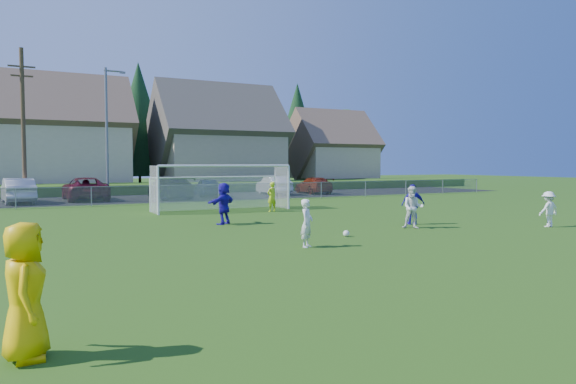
# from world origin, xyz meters

# --- Properties ---
(ground) EXTENTS (160.00, 160.00, 0.00)m
(ground) POSITION_xyz_m (0.00, 0.00, 0.00)
(ground) COLOR #193D0C
(ground) RESTS_ON ground
(asphalt_lot) EXTENTS (60.00, 60.00, 0.00)m
(asphalt_lot) POSITION_xyz_m (0.00, 27.50, 0.01)
(asphalt_lot) COLOR black
(asphalt_lot) RESTS_ON ground
(grass_embankment) EXTENTS (70.00, 6.00, 0.80)m
(grass_embankment) POSITION_xyz_m (0.00, 35.00, 0.40)
(grass_embankment) COLOR #1E420F
(grass_embankment) RESTS_ON ground
(soccer_ball) EXTENTS (0.22, 0.22, 0.22)m
(soccer_ball) POSITION_xyz_m (0.44, 4.40, 0.11)
(soccer_ball) COLOR white
(soccer_ball) RESTS_ON ground
(referee) EXTENTS (0.61, 0.91, 1.81)m
(referee) POSITION_xyz_m (-9.59, -3.13, 0.91)
(referee) COLOR #FFC605
(referee) RESTS_ON ground
(player_white_a) EXTENTS (0.64, 0.62, 1.48)m
(player_white_a) POSITION_xyz_m (-1.91, 3.04, 0.74)
(player_white_a) COLOR white
(player_white_a) RESTS_ON ground
(player_white_b) EXTENTS (1.03, 1.00, 1.67)m
(player_white_b) POSITION_xyz_m (4.04, 5.09, 0.83)
(player_white_b) COLOR white
(player_white_b) RESTS_ON ground
(player_white_c) EXTENTS (0.96, 0.59, 1.44)m
(player_white_c) POSITION_xyz_m (9.22, 2.94, 0.72)
(player_white_c) COLOR white
(player_white_c) RESTS_ON ground
(player_blue_a) EXTENTS (1.07, 0.75, 1.69)m
(player_blue_a) POSITION_xyz_m (4.96, 6.14, 0.85)
(player_blue_a) COLOR #2311A8
(player_blue_a) RESTS_ON ground
(player_blue_b) EXTENTS (1.64, 1.35, 1.76)m
(player_blue_b) POSITION_xyz_m (-2.11, 9.84, 0.88)
(player_blue_b) COLOR #2311A8
(player_blue_b) RESTS_ON ground
(goalkeeper) EXTENTS (0.66, 0.53, 1.59)m
(goalkeeper) POSITION_xyz_m (2.14, 14.02, 0.79)
(goalkeeper) COLOR #B7D919
(goalkeeper) RESTS_ON ground
(car_b) EXTENTS (2.18, 5.03, 1.61)m
(car_b) POSITION_xyz_m (-9.91, 26.70, 0.81)
(car_b) COLOR #BCBCBC
(car_b) RESTS_ON ground
(car_c) EXTENTS (2.76, 5.78, 1.59)m
(car_c) POSITION_xyz_m (-5.78, 27.66, 0.79)
(car_c) COLOR #4D0818
(car_c) RESTS_ON ground
(car_d) EXTENTS (2.39, 5.69, 1.64)m
(car_d) POSITION_xyz_m (-0.10, 26.36, 0.82)
(car_d) COLOR black
(car_d) RESTS_ON ground
(car_e) EXTENTS (2.14, 4.36, 1.43)m
(car_e) POSITION_xyz_m (3.13, 27.72, 0.71)
(car_e) COLOR #121D3F
(car_e) RESTS_ON ground
(car_f) EXTENTS (1.97, 4.69, 1.51)m
(car_f) POSITION_xyz_m (8.71, 27.42, 0.75)
(car_f) COLOR #BCBCBC
(car_f) RESTS_ON ground
(car_g) EXTENTS (2.46, 4.93, 1.37)m
(car_g) POSITION_xyz_m (12.47, 27.36, 0.69)
(car_g) COLOR #651B0B
(car_g) RESTS_ON ground
(soccer_goal) EXTENTS (7.42, 1.90, 2.50)m
(soccer_goal) POSITION_xyz_m (0.00, 16.05, 1.63)
(soccer_goal) COLOR white
(soccer_goal) RESTS_ON ground
(chainlink_fence) EXTENTS (52.06, 0.06, 1.20)m
(chainlink_fence) POSITION_xyz_m (0.00, 22.00, 0.63)
(chainlink_fence) COLOR gray
(chainlink_fence) RESTS_ON ground
(streetlight) EXTENTS (1.38, 0.18, 9.00)m
(streetlight) POSITION_xyz_m (-4.45, 26.00, 4.84)
(streetlight) COLOR slate
(streetlight) RESTS_ON ground
(utility_pole) EXTENTS (1.60, 0.26, 10.00)m
(utility_pole) POSITION_xyz_m (-9.50, 27.00, 5.15)
(utility_pole) COLOR #473321
(utility_pole) RESTS_ON ground
(houses_row) EXTENTS (53.90, 11.45, 13.27)m
(houses_row) POSITION_xyz_m (1.97, 42.46, 7.33)
(houses_row) COLOR tan
(houses_row) RESTS_ON ground
(tree_row) EXTENTS (65.98, 12.36, 13.80)m
(tree_row) POSITION_xyz_m (1.04, 48.74, 6.91)
(tree_row) COLOR #382616
(tree_row) RESTS_ON ground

